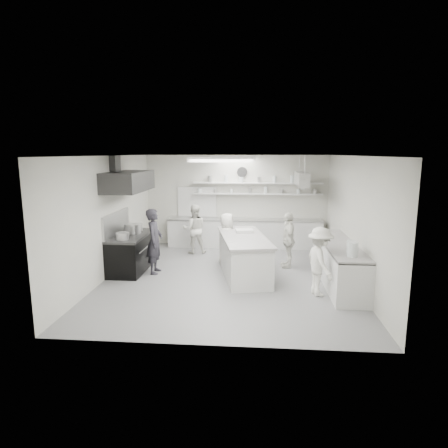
# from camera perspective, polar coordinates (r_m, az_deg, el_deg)

# --- Properties ---
(floor) EXTENTS (6.00, 7.00, 0.02)m
(floor) POSITION_cam_1_polar(r_m,az_deg,el_deg) (9.75, 0.63, -7.91)
(floor) COLOR #949494
(floor) RESTS_ON ground
(ceiling) EXTENTS (6.00, 7.00, 0.02)m
(ceiling) POSITION_cam_1_polar(r_m,az_deg,el_deg) (9.26, 0.66, 10.12)
(ceiling) COLOR white
(ceiling) RESTS_ON wall_back
(wall_back) EXTENTS (6.00, 0.04, 3.00)m
(wall_back) POSITION_cam_1_polar(r_m,az_deg,el_deg) (12.84, 1.78, 3.47)
(wall_back) COLOR beige
(wall_back) RESTS_ON floor
(wall_front) EXTENTS (6.00, 0.04, 3.00)m
(wall_front) POSITION_cam_1_polar(r_m,az_deg,el_deg) (5.98, -1.80, -4.73)
(wall_front) COLOR beige
(wall_front) RESTS_ON floor
(wall_left) EXTENTS (0.04, 7.00, 3.00)m
(wall_left) POSITION_cam_1_polar(r_m,az_deg,el_deg) (10.06, -16.67, 1.07)
(wall_left) COLOR beige
(wall_left) RESTS_ON floor
(wall_right) EXTENTS (0.04, 7.00, 3.00)m
(wall_right) POSITION_cam_1_polar(r_m,az_deg,el_deg) (9.65, 18.71, 0.57)
(wall_right) COLOR beige
(wall_right) RESTS_ON floor
(stove) EXTENTS (0.80, 1.80, 0.90)m
(stove) POSITION_cam_1_polar(r_m,az_deg,el_deg) (10.50, -13.54, -4.25)
(stove) COLOR black
(stove) RESTS_ON floor
(exhaust_hood) EXTENTS (0.85, 2.00, 0.50)m
(exhaust_hood) POSITION_cam_1_polar(r_m,az_deg,el_deg) (10.20, -14.00, 6.14)
(exhaust_hood) COLOR #303031
(exhaust_hood) RESTS_ON wall_left
(back_counter) EXTENTS (5.00, 0.60, 0.92)m
(back_counter) POSITION_cam_1_polar(r_m,az_deg,el_deg) (12.71, 3.03, -1.37)
(back_counter) COLOR silver
(back_counter) RESTS_ON floor
(shelf_lower) EXTENTS (4.20, 0.26, 0.04)m
(shelf_lower) POSITION_cam_1_polar(r_m,az_deg,el_deg) (12.67, 4.93, 4.47)
(shelf_lower) COLOR silver
(shelf_lower) RESTS_ON wall_back
(shelf_upper) EXTENTS (4.20, 0.26, 0.04)m
(shelf_upper) POSITION_cam_1_polar(r_m,az_deg,el_deg) (12.64, 4.95, 6.05)
(shelf_upper) COLOR silver
(shelf_upper) RESTS_ON wall_back
(pass_through_window) EXTENTS (1.30, 0.04, 1.00)m
(pass_through_window) POSITION_cam_1_polar(r_m,az_deg,el_deg) (12.96, -3.98, 3.29)
(pass_through_window) COLOR black
(pass_through_window) RESTS_ON wall_back
(wall_clock) EXTENTS (0.32, 0.05, 0.32)m
(wall_clock) POSITION_cam_1_polar(r_m,az_deg,el_deg) (12.71, 2.70, 7.69)
(wall_clock) COLOR white
(wall_clock) RESTS_ON wall_back
(right_counter) EXTENTS (0.74, 3.30, 0.94)m
(right_counter) POSITION_cam_1_polar(r_m,az_deg,el_deg) (9.60, 16.60, -5.66)
(right_counter) COLOR silver
(right_counter) RESTS_ON floor
(pot_rack) EXTENTS (0.30, 1.60, 0.40)m
(pot_rack) POSITION_cam_1_polar(r_m,az_deg,el_deg) (11.73, 11.38, 6.53)
(pot_rack) COLOR #B3B4B4
(pot_rack) RESTS_ON ceiling
(light_fixture_front) EXTENTS (1.30, 0.25, 0.10)m
(light_fixture_front) POSITION_cam_1_polar(r_m,az_deg,el_deg) (7.46, -0.35, 9.50)
(light_fixture_front) COLOR silver
(light_fixture_front) RESTS_ON ceiling
(light_fixture_rear) EXTENTS (1.30, 0.25, 0.10)m
(light_fixture_rear) POSITION_cam_1_polar(r_m,az_deg,el_deg) (11.05, 1.35, 9.82)
(light_fixture_rear) COLOR silver
(light_fixture_rear) RESTS_ON ceiling
(prep_island) EXTENTS (1.46, 2.75, 0.96)m
(prep_island) POSITION_cam_1_polar(r_m,az_deg,el_deg) (9.81, 2.91, -4.82)
(prep_island) COLOR silver
(prep_island) RESTS_ON floor
(stove_pot) EXTENTS (0.43, 0.43, 0.29)m
(stove_pot) POSITION_cam_1_polar(r_m,az_deg,el_deg) (10.55, -13.36, -0.80)
(stove_pot) COLOR #B3B4B4
(stove_pot) RESTS_ON stove
(cook_stove) EXTENTS (0.41, 0.62, 1.68)m
(cook_stove) POSITION_cam_1_polar(r_m,az_deg,el_deg) (10.04, -10.23, -2.52)
(cook_stove) COLOR #28272E
(cook_stove) RESTS_ON floor
(cook_back) EXTENTS (0.84, 0.71, 1.51)m
(cook_back) POSITION_cam_1_polar(r_m,az_deg,el_deg) (11.89, -4.42, -0.76)
(cook_back) COLOR silver
(cook_back) RESTS_ON floor
(cook_island_left) EXTENTS (0.52, 0.74, 1.44)m
(cook_island_left) POSITION_cam_1_polar(r_m,az_deg,el_deg) (10.69, 0.45, -2.21)
(cook_island_left) COLOR silver
(cook_island_left) RESTS_ON floor
(cook_island_right) EXTENTS (0.40, 0.90, 1.51)m
(cook_island_right) POSITION_cam_1_polar(r_m,az_deg,el_deg) (10.56, 9.48, -2.33)
(cook_island_right) COLOR silver
(cook_island_right) RESTS_ON floor
(cook_right) EXTENTS (0.78, 1.08, 1.51)m
(cook_right) POSITION_cam_1_polar(r_m,az_deg,el_deg) (8.61, 13.99, -5.42)
(cook_right) COLOR silver
(cook_right) RESTS_ON floor
(bowl_island_a) EXTENTS (0.28, 0.28, 0.06)m
(bowl_island_a) POSITION_cam_1_polar(r_m,az_deg,el_deg) (10.25, 3.19, -1.22)
(bowl_island_a) COLOR #B3B4B4
(bowl_island_a) RESTS_ON prep_island
(bowl_island_b) EXTENTS (0.21, 0.21, 0.05)m
(bowl_island_b) POSITION_cam_1_polar(r_m,az_deg,el_deg) (9.05, 1.10, -2.80)
(bowl_island_b) COLOR silver
(bowl_island_b) RESTS_ON prep_island
(bowl_right) EXTENTS (0.25, 0.25, 0.06)m
(bowl_right) POSITION_cam_1_polar(r_m,az_deg,el_deg) (10.29, 14.57, -1.63)
(bowl_right) COLOR silver
(bowl_right) RESTS_ON right_counter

